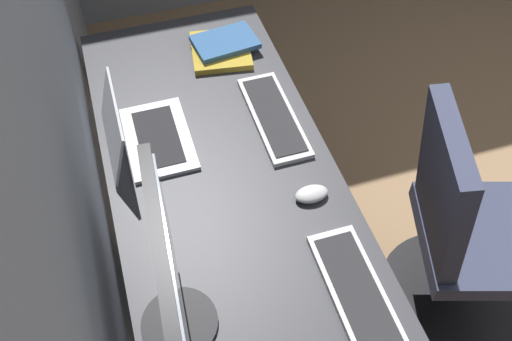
% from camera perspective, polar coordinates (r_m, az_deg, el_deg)
% --- Properties ---
extents(wall_back, '(5.03, 0.10, 2.60)m').
position_cam_1_polar(wall_back, '(1.17, -22.21, 3.71)').
color(wall_back, '#8C939E').
rests_on(wall_back, ground).
extents(desk, '(2.07, 0.72, 0.73)m').
position_cam_1_polar(desk, '(1.70, -1.62, -6.47)').
color(desk, '#38383D').
rests_on(desk, ground).
extents(drawer_pedestal, '(0.40, 0.51, 0.69)m').
position_cam_1_polar(drawer_pedestal, '(1.94, -1.57, -13.48)').
color(drawer_pedestal, '#38383D').
rests_on(drawer_pedestal, ground).
extents(monitor_primary, '(0.50, 0.20, 0.43)m').
position_cam_1_polar(monitor_primary, '(1.28, -8.93, -10.93)').
color(monitor_primary, black).
rests_on(monitor_primary, desk).
extents(laptop_leftmost, '(0.34, 0.27, 0.21)m').
position_cam_1_polar(laptop_leftmost, '(1.83, -11.86, 3.76)').
color(laptop_leftmost, silver).
rests_on(laptop_leftmost, desk).
extents(keyboard_main, '(0.42, 0.14, 0.02)m').
position_cam_1_polar(keyboard_main, '(1.90, 1.85, 5.61)').
color(keyboard_main, silver).
rests_on(keyboard_main, desk).
extents(keyboard_spare, '(0.42, 0.14, 0.02)m').
position_cam_1_polar(keyboard_spare, '(1.53, 10.53, -12.59)').
color(keyboard_spare, silver).
rests_on(keyboard_spare, desk).
extents(mouse_main, '(0.06, 0.10, 0.03)m').
position_cam_1_polar(mouse_main, '(1.69, 5.76, -2.43)').
color(mouse_main, silver).
rests_on(mouse_main, desk).
extents(book_stack_near, '(0.27, 0.28, 0.05)m').
position_cam_1_polar(book_stack_near, '(2.17, -3.49, 12.60)').
color(book_stack_near, gold).
rests_on(book_stack_near, desk).
extents(office_chair, '(0.56, 0.60, 0.97)m').
position_cam_1_polar(office_chair, '(2.06, 20.35, -6.57)').
color(office_chair, '#383D56').
rests_on(office_chair, ground).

